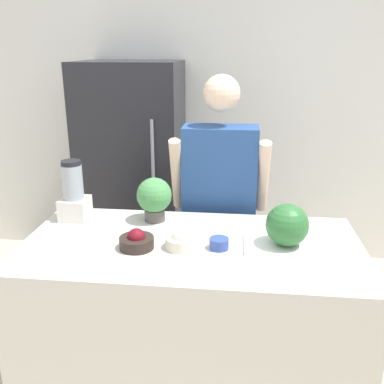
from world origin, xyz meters
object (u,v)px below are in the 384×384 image
Objects in this scene: person at (219,208)px; blender at (74,195)px; bowl_cream at (181,241)px; potted_plant at (154,197)px; bowl_cherries at (137,241)px; refrigerator at (133,170)px; bowl_small_blue at (219,243)px; watermelon at (287,225)px.

blender is (-0.78, -0.37, 0.18)m from person.
potted_plant is at bearing 120.39° from bowl_cream.
potted_plant is at bearing 86.67° from bowl_cherries.
refrigerator reaches higher than potted_plant.
bowl_small_blue is at bearing -40.09° from potted_plant.
potted_plant is (-0.19, 0.32, 0.10)m from bowl_cream.
watermelon is 0.61× the size of blender.
refrigerator is 1.18m from potted_plant.
bowl_cream is (0.21, 0.02, 0.00)m from bowl_cherries.
bowl_cream is 1.61× the size of bowl_small_blue.
person is 0.68m from bowl_cream.
bowl_cream is at bearing 6.76° from bowl_cherries.
bowl_small_blue is 0.49m from potted_plant.
bowl_cream is 0.18m from bowl_small_blue.
blender is at bearing -176.69° from potted_plant.
watermelon is at bearing -51.68° from refrigerator.
watermelon is 1.37× the size of bowl_cream.
blender is (-0.05, -1.13, 0.18)m from refrigerator.
refrigerator reaches higher than bowl_cherries.
bowl_small_blue is at bearing -171.22° from watermelon.
person is 0.88m from blender.
refrigerator is 1.14m from blender.
blender reaches higher than bowl_small_blue.
refrigerator is at bearing 87.55° from blender.
bowl_cherries is (-0.36, -0.69, 0.08)m from person.
watermelon is 0.51m from bowl_cream.
watermelon reaches higher than bowl_cherries.
bowl_cream is at bearing -102.77° from person.
bowl_cream is 0.70m from blender.
bowl_cherries is 0.39m from bowl_small_blue.
blender is 0.44m from potted_plant.
bowl_small_blue is 0.87m from blender.
blender is (-0.81, 0.29, 0.12)m from bowl_small_blue.
potted_plant reaches higher than bowl_cherries.
bowl_cream is at bearing -59.61° from potted_plant.
blender is (-1.13, 0.24, 0.03)m from watermelon.
watermelon is at bearing -60.06° from person.
bowl_cream is (-0.50, -0.06, -0.08)m from watermelon.
person reaches higher than blender.
bowl_small_blue is (0.76, -1.41, 0.06)m from refrigerator.
bowl_cream is 0.39m from potted_plant.
refrigerator is 1.50m from bowl_cherries.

